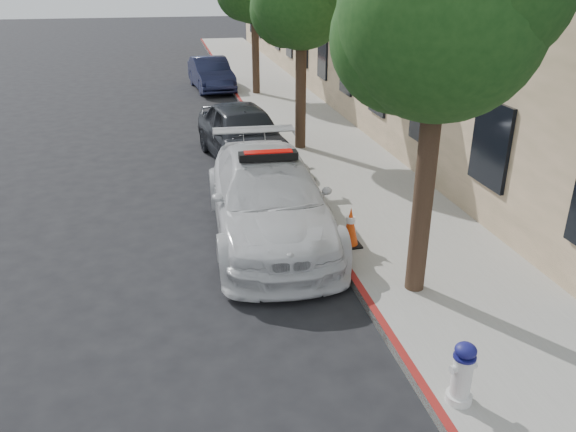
# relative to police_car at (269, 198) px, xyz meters

# --- Properties ---
(ground) EXTENTS (120.00, 120.00, 0.00)m
(ground) POSITION_rel_police_car_xyz_m (-1.04, -0.70, -0.79)
(ground) COLOR black
(ground) RESTS_ON ground
(sidewalk) EXTENTS (3.20, 50.00, 0.15)m
(sidewalk) POSITION_rel_police_car_xyz_m (2.56, 9.30, -0.71)
(sidewalk) COLOR gray
(sidewalk) RESTS_ON ground
(curb_strip) EXTENTS (0.12, 50.00, 0.15)m
(curb_strip) POSITION_rel_police_car_xyz_m (1.02, 9.30, -0.71)
(curb_strip) COLOR maroon
(curb_strip) RESTS_ON ground
(tree_near) EXTENTS (2.92, 2.82, 5.62)m
(tree_near) POSITION_rel_police_car_xyz_m (1.89, -2.72, 3.48)
(tree_near) COLOR black
(tree_near) RESTS_ON sidewalk
(police_car) EXTENTS (2.44, 5.52, 1.72)m
(police_car) POSITION_rel_police_car_xyz_m (0.00, 0.00, 0.00)
(police_car) COLOR silver
(police_car) RESTS_ON ground
(parked_car_mid) EXTENTS (2.48, 4.82, 1.57)m
(parked_car_mid) POSITION_rel_police_car_xyz_m (0.16, 4.75, -0.01)
(parked_car_mid) COLOR black
(parked_car_mid) RESTS_ON ground
(parked_car_far) EXTENTS (1.85, 4.26, 1.36)m
(parked_car_far) POSITION_rel_police_car_xyz_m (0.16, 15.16, -0.11)
(parked_car_far) COLOR #151936
(parked_car_far) RESTS_ON ground
(fire_hydrant) EXTENTS (0.34, 0.31, 0.81)m
(fire_hydrant) POSITION_rel_police_car_xyz_m (1.31, -5.23, -0.25)
(fire_hydrant) COLOR silver
(fire_hydrant) RESTS_ON sidewalk
(traffic_cone) EXTENTS (0.40, 0.40, 0.75)m
(traffic_cone) POSITION_rel_police_car_xyz_m (1.31, -1.05, -0.27)
(traffic_cone) COLOR black
(traffic_cone) RESTS_ON sidewalk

